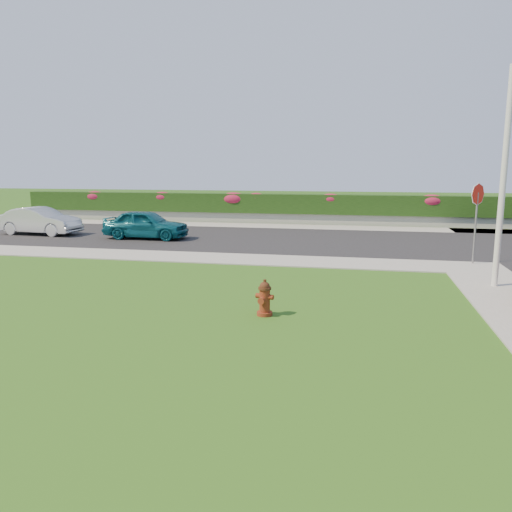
% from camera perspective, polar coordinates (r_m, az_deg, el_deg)
% --- Properties ---
extents(ground, '(120.00, 120.00, 0.00)m').
position_cam_1_polar(ground, '(9.13, -10.38, -10.78)').
color(ground, black).
rests_on(ground, ground).
extents(street_far, '(26.00, 8.00, 0.04)m').
position_cam_1_polar(street_far, '(23.62, -9.03, 2.20)').
color(street_far, black).
rests_on(street_far, ground).
extents(sidewalk_far, '(24.00, 2.00, 0.04)m').
position_cam_1_polar(sidewalk_far, '(19.53, -16.93, 0.23)').
color(sidewalk_far, gray).
rests_on(sidewalk_far, ground).
extents(curb_corner, '(2.00, 2.00, 0.04)m').
position_cam_1_polar(curb_corner, '(17.59, 23.63, -1.24)').
color(curb_corner, gray).
rests_on(curb_corner, ground).
extents(sidewalk_beyond, '(34.00, 2.00, 0.04)m').
position_cam_1_polar(sidewalk_beyond, '(27.41, 2.56, 3.40)').
color(sidewalk_beyond, gray).
rests_on(sidewalk_beyond, ground).
extents(retaining_wall, '(34.00, 0.40, 0.60)m').
position_cam_1_polar(retaining_wall, '(28.86, 3.03, 4.30)').
color(retaining_wall, gray).
rests_on(retaining_wall, ground).
extents(hedge, '(32.00, 0.90, 1.10)m').
position_cam_1_polar(hedge, '(28.88, 3.08, 5.99)').
color(hedge, black).
rests_on(hedge, retaining_wall).
extents(fire_hydrant, '(0.42, 0.40, 0.81)m').
position_cam_1_polar(fire_hydrant, '(11.00, 0.98, -4.87)').
color(fire_hydrant, '#58250D').
rests_on(fire_hydrant, ground).
extents(sedan_teal, '(3.81, 1.55, 1.30)m').
position_cam_1_polar(sedan_teal, '(23.04, -12.46, 3.56)').
color(sedan_teal, '#0C4D5B').
rests_on(sedan_teal, street_far).
extents(sedan_silver, '(4.02, 1.67, 1.29)m').
position_cam_1_polar(sedan_silver, '(26.05, -23.45, 3.70)').
color(sedan_silver, '#B7BBBF').
rests_on(sedan_silver, street_far).
extents(utility_pole, '(0.16, 0.16, 5.80)m').
position_cam_1_polar(utility_pole, '(14.76, 26.42, 7.81)').
color(utility_pole, silver).
rests_on(utility_pole, ground).
extents(stop_sign, '(0.52, 0.56, 2.72)m').
position_cam_1_polar(stop_sign, '(18.04, 23.95, 5.47)').
color(stop_sign, slate).
rests_on(stop_sign, ground).
extents(flower_clump_a, '(1.30, 0.83, 0.65)m').
position_cam_1_polar(flower_clump_a, '(32.63, -17.90, 6.51)').
color(flower_clump_a, '#B61F39').
rests_on(flower_clump_a, hedge).
extents(flower_clump_b, '(1.22, 0.79, 0.61)m').
position_cam_1_polar(flower_clump_b, '(30.71, -10.65, 6.66)').
color(flower_clump_b, '#B61F39').
rests_on(flower_clump_b, hedge).
extents(flower_clump_c, '(1.48, 0.95, 0.74)m').
position_cam_1_polar(flower_clump_c, '(29.33, -2.57, 6.56)').
color(flower_clump_c, '#B61F39').
rests_on(flower_clump_c, hedge).
extents(flower_clump_d, '(1.10, 0.70, 0.55)m').
position_cam_1_polar(flower_clump_d, '(29.03, 0.03, 6.69)').
color(flower_clump_d, '#B61F39').
rests_on(flower_clump_d, hedge).
extents(flower_clump_e, '(1.19, 0.77, 0.60)m').
position_cam_1_polar(flower_clump_e, '(28.48, 8.52, 6.47)').
color(flower_clump_e, '#B61F39').
rests_on(flower_clump_e, hedge).
extents(flower_clump_f, '(1.38, 0.88, 0.69)m').
position_cam_1_polar(flower_clump_f, '(28.71, 19.44, 5.96)').
color(flower_clump_f, '#B61F39').
rests_on(flower_clump_f, hedge).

